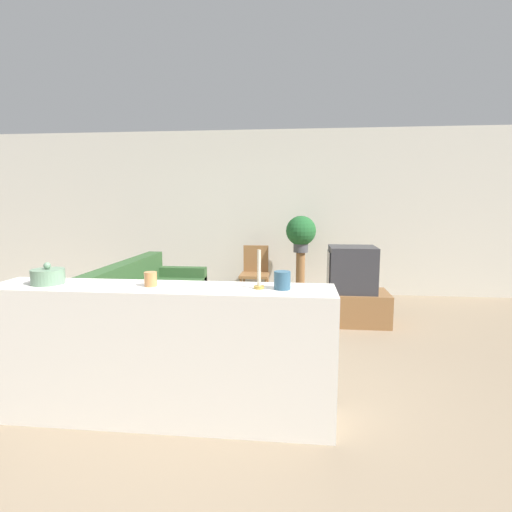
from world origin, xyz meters
TOP-DOWN VIEW (x-y plane):
  - ground_plane at (0.00, 0.00)m, footprint 14.00×14.00m
  - wall_back at (0.00, 3.43)m, footprint 9.00×0.06m
  - couch at (-0.85, 1.33)m, footprint 0.87×2.06m
  - tv_stand at (1.63, 1.79)m, footprint 0.92×0.59m
  - television at (1.63, 1.79)m, footprint 0.59×0.50m
  - wooden_chair at (0.28, 2.87)m, footprint 0.44×0.44m
  - plant_stand at (0.99, 2.90)m, footprint 0.14×0.14m
  - potted_plant at (0.99, 2.90)m, footprint 0.46×0.46m
  - foreground_counter at (0.00, -0.65)m, footprint 2.41×0.44m
  - decorative_bowl at (-0.82, -0.65)m, footprint 0.22×0.22m
  - candle_jar at (-0.06, -0.65)m, footprint 0.09×0.09m
  - candlestick at (0.69, -0.65)m, footprint 0.07×0.07m
  - coffee_tin at (0.85, -0.65)m, footprint 0.11×0.11m

SIDE VIEW (x-z plane):
  - ground_plane at x=0.00m, z-range 0.00..0.00m
  - tv_stand at x=1.63m, z-range 0.00..0.41m
  - couch at x=-0.85m, z-range -0.11..0.70m
  - plant_stand at x=0.99m, z-range 0.00..0.76m
  - wooden_chair at x=0.28m, z-range 0.04..0.89m
  - foreground_counter at x=0.00m, z-range 0.00..0.97m
  - television at x=1.63m, z-range 0.41..0.98m
  - candle_jar at x=-0.06m, z-range 0.97..1.07m
  - decorative_bowl at x=-0.82m, z-range 0.94..1.10m
  - coffee_tin at x=0.85m, z-range 0.97..1.09m
  - candlestick at x=0.69m, z-range 0.92..1.18m
  - potted_plant at x=0.99m, z-range 0.79..1.36m
  - wall_back at x=0.00m, z-range 0.00..2.70m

